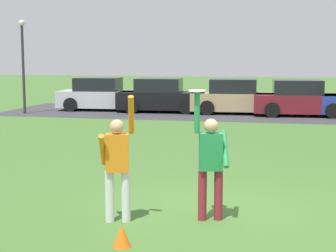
{
  "coord_description": "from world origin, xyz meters",
  "views": [
    {
      "loc": [
        1.07,
        -8.83,
        2.63
      ],
      "look_at": [
        -0.75,
        -0.43,
        1.5
      ],
      "focal_mm": 57.08,
      "sensor_mm": 36.0,
      "label": 1
    }
  ],
  "objects_px": {
    "person_defender": "(117,161)",
    "parked_car_tan": "(235,98)",
    "parked_car_silver": "(101,95)",
    "parked_car_maroon": "(300,99)",
    "lamppost_by_lot": "(23,57)",
    "frisbee_disc": "(197,91)",
    "field_cone_orange": "(122,236)",
    "person_catcher": "(211,160)",
    "parked_car_black": "(161,97)"
  },
  "relations": [
    {
      "from": "lamppost_by_lot",
      "to": "field_cone_orange",
      "type": "xyz_separation_m",
      "value": [
        9.52,
        -15.69,
        -2.43
      ]
    },
    {
      "from": "person_catcher",
      "to": "person_defender",
      "type": "height_order",
      "value": "person_catcher"
    },
    {
      "from": "parked_car_maroon",
      "to": "parked_car_black",
      "type": "bearing_deg",
      "value": 173.34
    },
    {
      "from": "person_catcher",
      "to": "frisbee_disc",
      "type": "xyz_separation_m",
      "value": [
        -0.22,
        -0.06,
        1.11
      ]
    },
    {
      "from": "person_defender",
      "to": "parked_car_silver",
      "type": "bearing_deg",
      "value": 94.48
    },
    {
      "from": "frisbee_disc",
      "to": "parked_car_silver",
      "type": "relative_size",
      "value": 0.07
    },
    {
      "from": "frisbee_disc",
      "to": "field_cone_orange",
      "type": "xyz_separation_m",
      "value": [
        -0.82,
        -1.43,
        -1.93
      ]
    },
    {
      "from": "person_catcher",
      "to": "parked_car_black",
      "type": "xyz_separation_m",
      "value": [
        -4.56,
        16.25,
        -0.25
      ]
    },
    {
      "from": "frisbee_disc",
      "to": "parked_car_maroon",
      "type": "xyz_separation_m",
      "value": [
        2.03,
        15.99,
        -1.37
      ]
    },
    {
      "from": "person_catcher",
      "to": "parked_car_black",
      "type": "bearing_deg",
      "value": -90.11
    },
    {
      "from": "parked_car_black",
      "to": "parked_car_maroon",
      "type": "distance_m",
      "value": 6.38
    },
    {
      "from": "person_catcher",
      "to": "lamppost_by_lot",
      "type": "relative_size",
      "value": 0.49
    },
    {
      "from": "parked_car_maroon",
      "to": "parked_car_silver",
      "type": "bearing_deg",
      "value": 172.99
    },
    {
      "from": "field_cone_orange",
      "to": "parked_car_silver",
      "type": "bearing_deg",
      "value": 110.25
    },
    {
      "from": "parked_car_black",
      "to": "frisbee_disc",
      "type": "bearing_deg",
      "value": -78.87
    },
    {
      "from": "person_catcher",
      "to": "frisbee_disc",
      "type": "height_order",
      "value": "frisbee_disc"
    },
    {
      "from": "lamppost_by_lot",
      "to": "person_defender",
      "type": "bearing_deg",
      "value": -58.01
    },
    {
      "from": "person_defender",
      "to": "parked_car_tan",
      "type": "bearing_deg",
      "value": 72.94
    },
    {
      "from": "frisbee_disc",
      "to": "parked_car_tan",
      "type": "height_order",
      "value": "frisbee_disc"
    },
    {
      "from": "parked_car_silver",
      "to": "parked_car_tan",
      "type": "xyz_separation_m",
      "value": [
        6.6,
        -0.19,
        0.0
      ]
    },
    {
      "from": "parked_car_black",
      "to": "field_cone_orange",
      "type": "xyz_separation_m",
      "value": [
        3.53,
        -17.74,
        -0.57
      ]
    },
    {
      "from": "person_catcher",
      "to": "parked_car_tan",
      "type": "bearing_deg",
      "value": -102.06
    },
    {
      "from": "parked_car_silver",
      "to": "parked_car_maroon",
      "type": "xyz_separation_m",
      "value": [
        9.47,
        -0.54,
        0.0
      ]
    },
    {
      "from": "parked_car_silver",
      "to": "person_defender",
      "type": "bearing_deg",
      "value": -73.52
    },
    {
      "from": "person_defender",
      "to": "person_catcher",
      "type": "bearing_deg",
      "value": 0.0
    },
    {
      "from": "person_defender",
      "to": "lamppost_by_lot",
      "type": "distance_m",
      "value": 17.29
    },
    {
      "from": "person_defender",
      "to": "parked_car_silver",
      "type": "distance_m",
      "value": 17.98
    },
    {
      "from": "person_catcher",
      "to": "lamppost_by_lot",
      "type": "bearing_deg",
      "value": -69.16
    },
    {
      "from": "frisbee_disc",
      "to": "lamppost_by_lot",
      "type": "bearing_deg",
      "value": 125.93
    },
    {
      "from": "person_catcher",
      "to": "parked_car_black",
      "type": "relative_size",
      "value": 0.49
    },
    {
      "from": "person_catcher",
      "to": "field_cone_orange",
      "type": "distance_m",
      "value": 1.99
    },
    {
      "from": "parked_car_tan",
      "to": "frisbee_disc",
      "type": "bearing_deg",
      "value": -90.83
    },
    {
      "from": "person_defender",
      "to": "parked_car_silver",
      "type": "xyz_separation_m",
      "value": [
        -6.23,
        16.87,
        -0.25
      ]
    },
    {
      "from": "parked_car_black",
      "to": "field_cone_orange",
      "type": "distance_m",
      "value": 18.09
    },
    {
      "from": "parked_car_maroon",
      "to": "frisbee_disc",
      "type": "bearing_deg",
      "value": -101.01
    },
    {
      "from": "parked_car_silver",
      "to": "parked_car_black",
      "type": "xyz_separation_m",
      "value": [
        3.1,
        -0.21,
        0.0
      ]
    },
    {
      "from": "lamppost_by_lot",
      "to": "parked_car_black",
      "type": "bearing_deg",
      "value": 18.89
    },
    {
      "from": "parked_car_silver",
      "to": "parked_car_maroon",
      "type": "distance_m",
      "value": 9.49
    },
    {
      "from": "parked_car_maroon",
      "to": "lamppost_by_lot",
      "type": "relative_size",
      "value": 0.99
    },
    {
      "from": "frisbee_disc",
      "to": "parked_car_maroon",
      "type": "relative_size",
      "value": 0.07
    },
    {
      "from": "person_catcher",
      "to": "person_defender",
      "type": "bearing_deg",
      "value": 0.0
    },
    {
      "from": "person_defender",
      "to": "parked_car_tan",
      "type": "height_order",
      "value": "person_defender"
    },
    {
      "from": "field_cone_orange",
      "to": "frisbee_disc",
      "type": "bearing_deg",
      "value": 60.2
    },
    {
      "from": "field_cone_orange",
      "to": "parked_car_tan",
      "type": "bearing_deg",
      "value": 90.08
    },
    {
      "from": "person_defender",
      "to": "parked_car_silver",
      "type": "height_order",
      "value": "person_defender"
    },
    {
      "from": "parked_car_tan",
      "to": "parked_car_maroon",
      "type": "xyz_separation_m",
      "value": [
        2.87,
        -0.35,
        0.0
      ]
    },
    {
      "from": "lamppost_by_lot",
      "to": "parked_car_maroon",
      "type": "bearing_deg",
      "value": 7.96
    },
    {
      "from": "frisbee_disc",
      "to": "parked_car_black",
      "type": "xyz_separation_m",
      "value": [
        -4.34,
        16.31,
        -1.37
      ]
    },
    {
      "from": "frisbee_disc",
      "to": "parked_car_maroon",
      "type": "height_order",
      "value": "frisbee_disc"
    },
    {
      "from": "parked_car_silver",
      "to": "parked_car_tan",
      "type": "distance_m",
      "value": 6.6
    }
  ]
}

